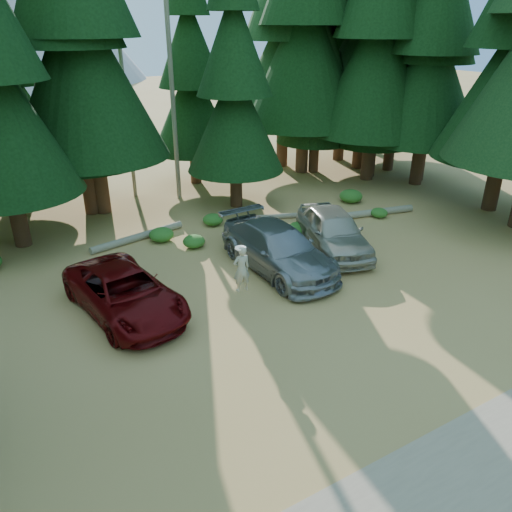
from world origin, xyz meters
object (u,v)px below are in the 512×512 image
object	(u,v)px
silver_minivan_center	(278,249)
log_right	(365,214)
frisbee_player	(242,269)
red_pickup	(125,293)
log_mid	(280,216)
silver_minivan_right	(333,231)
log_left	(138,237)

from	to	relation	value
silver_minivan_center	log_right	distance (m)	7.38
frisbee_player	red_pickup	bearing A→B (deg)	-20.59
silver_minivan_center	log_mid	bearing A→B (deg)	54.34
red_pickup	silver_minivan_right	size ratio (longest dim) A/B	1.05
silver_minivan_right	log_right	world-z (taller)	silver_minivan_right
red_pickup	log_right	xyz separation A→B (m)	(12.92, 2.88, -0.58)
red_pickup	log_left	size ratio (longest dim) A/B	1.21
silver_minivan_center	log_right	bearing A→B (deg)	19.53
log_right	red_pickup	bearing A→B (deg)	-155.48
log_mid	log_right	distance (m)	4.23
silver_minivan_right	log_mid	world-z (taller)	silver_minivan_right
frisbee_player	log_left	distance (m)	7.52
log_mid	log_right	xyz separation A→B (m)	(3.77, -1.90, 0.05)
log_left	log_mid	size ratio (longest dim) A/B	1.50
silver_minivan_center	log_mid	xyz separation A→B (m)	(3.07, 4.57, -0.73)
log_right	log_mid	bearing A→B (deg)	165.20
red_pickup	silver_minivan_right	world-z (taller)	silver_minivan_right
frisbee_player	log_right	xyz separation A→B (m)	(9.44, 4.50, -1.28)
silver_minivan_right	log_left	world-z (taller)	silver_minivan_right
red_pickup	log_right	size ratio (longest dim) A/B	1.03
red_pickup	frisbee_player	size ratio (longest dim) A/B	3.37
red_pickup	log_right	world-z (taller)	red_pickup
silver_minivan_right	log_mid	xyz separation A→B (m)	(0.11, 4.24, -0.76)
frisbee_player	log_left	world-z (taller)	frisbee_player
log_right	silver_minivan_right	bearing A→B (deg)	-137.05
silver_minivan_right	log_left	distance (m)	8.54
silver_minivan_center	silver_minivan_right	world-z (taller)	silver_minivan_right
silver_minivan_center	log_right	world-z (taller)	silver_minivan_center
silver_minivan_center	log_left	size ratio (longest dim) A/B	1.32
silver_minivan_center	log_left	distance (m)	6.71
log_mid	silver_minivan_center	bearing A→B (deg)	-103.06
silver_minivan_center	silver_minivan_right	xyz separation A→B (m)	(2.96, 0.33, 0.02)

